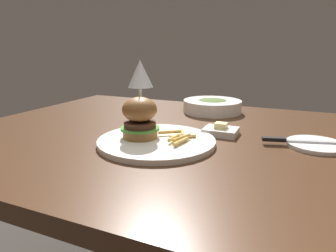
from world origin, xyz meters
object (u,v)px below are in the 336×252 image
(table_knife, at_px, (296,141))
(burger_sandwich, at_px, (140,117))
(main_plate, at_px, (157,141))
(soup_bowl, at_px, (212,106))
(butter_dish, at_px, (221,131))
(bread_plate, at_px, (316,145))
(wine_glass, at_px, (140,75))

(table_knife, bearing_deg, burger_sandwich, -160.30)
(main_plate, bearing_deg, soup_bowl, 86.68)
(main_plate, height_order, soup_bowl, soup_bowl)
(main_plate, distance_m, table_knife, 0.37)
(main_plate, xyz_separation_m, table_knife, (0.34, 0.13, 0.01))
(main_plate, height_order, butter_dish, butter_dish)
(main_plate, distance_m, soup_bowl, 0.45)
(bread_plate, bearing_deg, butter_dish, 178.56)
(bread_plate, bearing_deg, main_plate, -159.25)
(butter_dish, relative_size, soup_bowl, 0.43)
(bread_plate, bearing_deg, burger_sandwich, -160.80)
(main_plate, relative_size, burger_sandwich, 2.47)
(main_plate, distance_m, wine_glass, 0.29)
(main_plate, bearing_deg, butter_dish, 48.68)
(wine_glass, relative_size, soup_bowl, 0.93)
(wine_glass, bearing_deg, burger_sandwich, -62.00)
(burger_sandwich, height_order, wine_glass, wine_glass)
(table_knife, bearing_deg, wine_glass, 173.38)
(table_knife, bearing_deg, main_plate, -158.48)
(burger_sandwich, bearing_deg, butter_dish, 40.98)
(bread_plate, distance_m, table_knife, 0.05)
(burger_sandwich, bearing_deg, bread_plate, 19.20)
(butter_dish, bearing_deg, table_knife, -5.43)
(main_plate, xyz_separation_m, soup_bowl, (0.03, 0.45, 0.02))
(wine_glass, xyz_separation_m, butter_dish, (0.29, -0.04, -0.15))
(main_plate, xyz_separation_m, wine_glass, (-0.15, 0.19, 0.15))
(soup_bowl, bearing_deg, bread_plate, -39.72)
(bread_plate, height_order, butter_dish, butter_dish)
(burger_sandwich, bearing_deg, wine_glass, 118.00)
(bread_plate, height_order, table_knife, table_knife)
(main_plate, xyz_separation_m, burger_sandwich, (-0.05, -0.00, 0.06))
(wine_glass, distance_m, butter_dish, 0.32)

